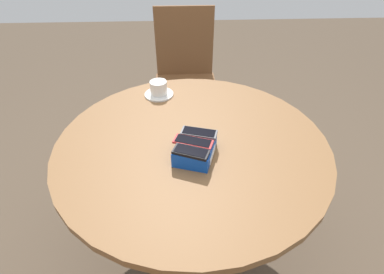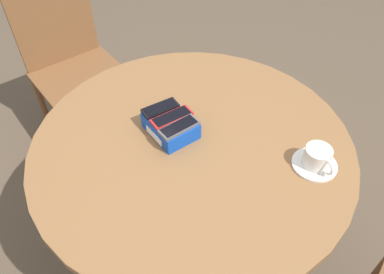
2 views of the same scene
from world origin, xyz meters
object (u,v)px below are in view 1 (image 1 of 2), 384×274
(round_table, at_px, (192,157))
(phone_red, at_px, (194,142))
(phone_gray, at_px, (199,133))
(phone_box, at_px, (195,149))
(phone_black, at_px, (191,152))
(coffee_cup, at_px, (159,87))
(chair_near_window, at_px, (185,79))
(saucer, at_px, (159,94))

(round_table, xyz_separation_m, phone_red, (-0.08, -0.00, 0.15))
(round_table, height_order, phone_red, phone_red)
(phone_gray, bearing_deg, phone_red, 157.14)
(round_table, relative_size, phone_gray, 7.51)
(round_table, distance_m, phone_box, 0.14)
(phone_red, bearing_deg, phone_box, -106.44)
(phone_black, relative_size, coffee_cup, 1.27)
(phone_box, relative_size, chair_near_window, 0.21)
(phone_black, distance_m, phone_red, 0.06)
(phone_black, height_order, phone_gray, same)
(phone_black, bearing_deg, phone_gray, -18.07)
(phone_red, bearing_deg, phone_black, 166.32)
(phone_black, relative_size, chair_near_window, 0.14)
(coffee_cup, bearing_deg, phone_red, -162.17)
(round_table, xyz_separation_m, coffee_cup, (0.38, 0.14, 0.13))
(coffee_cup, bearing_deg, round_table, -158.97)
(phone_box, height_order, phone_gray, phone_gray)
(round_table, xyz_separation_m, phone_box, (-0.09, -0.01, 0.12))
(phone_black, xyz_separation_m, phone_red, (0.06, -0.01, -0.00))
(saucer, bearing_deg, phone_red, -161.96)
(phone_black, distance_m, saucer, 0.54)
(phone_box, bearing_deg, chair_near_window, 0.37)
(round_table, height_order, phone_black, phone_black)
(saucer, relative_size, coffee_cup, 1.32)
(saucer, bearing_deg, chair_near_window, -13.79)
(round_table, bearing_deg, coffee_cup, 21.03)
(saucer, height_order, coffee_cup, coffee_cup)
(coffee_cup, bearing_deg, chair_near_window, -13.73)
(round_table, xyz_separation_m, phone_gray, (-0.03, -0.02, 0.15))
(phone_gray, bearing_deg, coffee_cup, 22.47)
(phone_box, distance_m, chair_near_window, 1.09)
(round_table, distance_m, phone_black, 0.21)
(round_table, xyz_separation_m, chair_near_window, (0.97, -0.00, -0.13))
(phone_red, xyz_separation_m, phone_gray, (0.05, -0.02, 0.00))
(coffee_cup, height_order, chair_near_window, chair_near_window)
(chair_near_window, bearing_deg, phone_red, -179.84)
(phone_box, bearing_deg, phone_black, 162.30)
(phone_box, relative_size, phone_black, 1.48)
(saucer, distance_m, chair_near_window, 0.65)
(chair_near_window, bearing_deg, phone_box, -179.63)
(phone_red, bearing_deg, chair_near_window, 0.16)
(phone_black, distance_m, phone_gray, 0.11)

